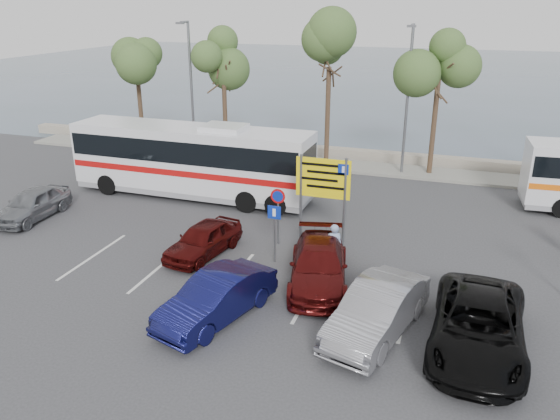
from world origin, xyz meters
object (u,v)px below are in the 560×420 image
(car_maroon, at_px, (319,265))
(street_lamp_left, at_px, (191,82))
(direction_sign, at_px, (323,185))
(suv_black, at_px, (478,326))
(car_red, at_px, (203,239))
(pedestrian_near, at_px, (334,246))
(car_silver_b, at_px, (377,311))
(coach_bus_left, at_px, (192,163))
(car_blue, at_px, (216,298))
(car_silver_a, at_px, (32,204))
(street_lamp_right, at_px, (408,93))

(car_maroon, bearing_deg, street_lamp_left, 117.28)
(direction_sign, relative_size, suv_black, 0.66)
(direction_sign, xyz_separation_m, suv_black, (6.00, -5.86, -1.67))
(car_red, height_order, pedestrian_near, pedestrian_near)
(direction_sign, height_order, pedestrian_near, direction_sign)
(street_lamp_left, relative_size, car_silver_b, 1.72)
(coach_bus_left, relative_size, car_red, 3.21)
(suv_black, bearing_deg, street_lamp_left, 138.30)
(street_lamp_left, relative_size, car_red, 2.12)
(car_silver_b, bearing_deg, pedestrian_near, 134.91)
(car_blue, bearing_deg, car_red, 137.88)
(street_lamp_left, height_order, car_maroon, street_lamp_left)
(car_silver_a, xyz_separation_m, car_blue, (11.40, -5.00, 0.03))
(street_lamp_right, xyz_separation_m, car_blue, (-3.60, -17.02, -3.88))
(car_blue, height_order, car_silver_b, car_silver_b)
(direction_sign, distance_m, coach_bus_left, 8.23)
(car_maroon, xyz_separation_m, car_red, (-4.80, 0.83, -0.05))
(car_silver_b, bearing_deg, car_maroon, 149.45)
(car_maroon, distance_m, car_red, 4.87)
(direction_sign, bearing_deg, suv_black, -44.32)
(car_silver_b, xyz_separation_m, pedestrian_near, (-2.20, 3.77, 0.10))
(car_silver_a, bearing_deg, pedestrian_near, -3.99)
(street_lamp_right, bearing_deg, car_silver_a, -141.30)
(suv_black, bearing_deg, car_red, 164.39)
(car_maroon, xyz_separation_m, suv_black, (5.20, -2.32, 0.06))
(direction_sign, relative_size, coach_bus_left, 0.30)
(street_lamp_right, bearing_deg, car_blue, -101.94)
(coach_bus_left, height_order, car_maroon, coach_bus_left)
(direction_sign, height_order, coach_bus_left, coach_bus_left)
(coach_bus_left, bearing_deg, car_red, -59.78)
(car_blue, xyz_separation_m, car_silver_b, (4.80, 0.75, 0.05))
(street_lamp_right, bearing_deg, pedestrian_near, -94.57)
(street_lamp_right, height_order, car_blue, street_lamp_right)
(car_blue, relative_size, car_maroon, 0.91)
(direction_sign, distance_m, car_blue, 7.10)
(car_silver_a, height_order, pedestrian_near, pedestrian_near)
(street_lamp_right, relative_size, suv_black, 1.47)
(coach_bus_left, bearing_deg, pedestrian_near, -32.80)
(direction_sign, height_order, suv_black, direction_sign)
(direction_sign, bearing_deg, street_lamp_right, 79.06)
(coach_bus_left, bearing_deg, car_maroon, -39.47)
(car_red, relative_size, pedestrian_near, 2.19)
(pedestrian_near, bearing_deg, car_red, -14.55)
(coach_bus_left, bearing_deg, direction_sign, -23.76)
(pedestrian_near, bearing_deg, car_silver_b, 99.64)
(car_maroon, bearing_deg, direction_sign, 89.56)
(car_silver_b, bearing_deg, car_silver_a, 179.96)
(car_red, bearing_deg, pedestrian_near, 15.83)
(car_silver_a, relative_size, car_silver_b, 0.86)
(street_lamp_left, height_order, car_red, street_lamp_left)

